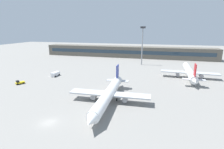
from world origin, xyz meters
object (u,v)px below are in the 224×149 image
object	(u,v)px
airplane_near	(109,94)
service_van_white	(55,74)
airplane_mid	(189,72)
baggage_tug_yellow	(19,82)
floodlight_tower_west	(142,43)

from	to	relation	value
airplane_near	service_van_white	bearing A→B (deg)	144.75
airplane_near	airplane_mid	xyz separation A→B (m)	(29.93, 39.87, 0.01)
airplane_mid	baggage_tug_yellow	xyz separation A→B (m)	(-72.73, -30.90, -2.11)
floodlight_tower_west	airplane_near	bearing A→B (deg)	-93.64
airplane_mid	baggage_tug_yellow	bearing A→B (deg)	-156.98
airplane_near	airplane_mid	distance (m)	49.85
baggage_tug_yellow	airplane_mid	bearing A→B (deg)	23.02
baggage_tug_yellow	floodlight_tower_west	world-z (taller)	floodlight_tower_west
airplane_near	baggage_tug_yellow	world-z (taller)	airplane_near
airplane_mid	floodlight_tower_west	xyz separation A→B (m)	(-25.77, 25.44, 11.44)
airplane_mid	floodlight_tower_west	distance (m)	37.97
baggage_tug_yellow	service_van_white	world-z (taller)	service_van_white
floodlight_tower_west	airplane_mid	bearing A→B (deg)	-44.63
airplane_mid	service_van_white	size ratio (longest dim) A/B	7.34
baggage_tug_yellow	floodlight_tower_west	distance (m)	74.58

